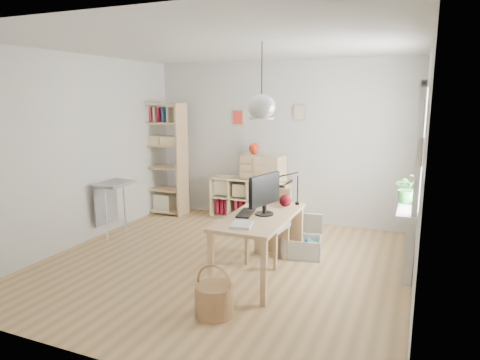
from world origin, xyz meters
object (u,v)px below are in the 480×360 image
at_px(cube_shelf, 250,202).
at_px(tall_bookshelf, 163,154).
at_px(storage_chest, 302,243).
at_px(monitor, 265,192).
at_px(drawer_chest, 263,167).
at_px(chair, 270,221).
at_px(desk, 260,222).

bearing_deg(cube_shelf, tall_bookshelf, -169.81).
relative_size(storage_chest, monitor, 1.20).
xyz_separation_m(tall_bookshelf, drawer_chest, (1.82, 0.24, -0.16)).
relative_size(tall_bookshelf, chair, 2.11).
height_order(cube_shelf, drawer_chest, drawer_chest).
bearing_deg(cube_shelf, monitor, -64.31).
bearing_deg(desk, chair, 95.97).
xyz_separation_m(desk, storage_chest, (0.30, 0.84, -0.48)).
height_order(desk, monitor, monitor).
bearing_deg(chair, monitor, -74.05).
distance_m(chair, monitor, 0.67).
distance_m(cube_shelf, storage_chest, 1.92).
distance_m(cube_shelf, drawer_chest, 0.68).
xyz_separation_m(desk, drawer_chest, (-0.77, 2.19, 0.28)).
distance_m(desk, tall_bookshelf, 3.27).
bearing_deg(desk, tall_bookshelf, 142.99).
relative_size(cube_shelf, tall_bookshelf, 0.70).
bearing_deg(tall_bookshelf, monitor, -36.25).
distance_m(tall_bookshelf, storage_chest, 3.22).
height_order(chair, monitor, monitor).
xyz_separation_m(cube_shelf, drawer_chest, (0.25, -0.04, 0.63)).
distance_m(chair, drawer_chest, 1.89).
height_order(tall_bookshelf, chair, tall_bookshelf).
bearing_deg(tall_bookshelf, drawer_chest, 7.52).
distance_m(cube_shelf, tall_bookshelf, 1.77).
xyz_separation_m(tall_bookshelf, storage_chest, (2.89, -1.11, -0.91)).
relative_size(tall_bookshelf, monitor, 3.67).
bearing_deg(monitor, tall_bookshelf, 159.09).
distance_m(cube_shelf, monitor, 2.55).
height_order(cube_shelf, tall_bookshelf, tall_bookshelf).
bearing_deg(tall_bookshelf, desk, -37.01).
relative_size(desk, chair, 1.58).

